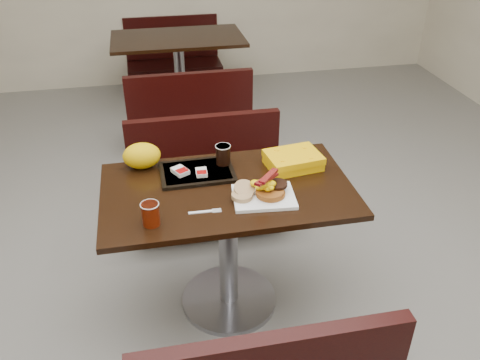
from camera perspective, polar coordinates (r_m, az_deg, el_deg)
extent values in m
cube|color=gray|center=(2.89, -1.24, -13.51)|extent=(6.00, 7.00, 0.01)
cube|color=white|center=(2.34, 2.72, -1.91)|extent=(0.30, 0.25, 0.02)
cylinder|color=brown|center=(2.33, 3.49, -1.39)|extent=(0.17, 0.17, 0.03)
cylinder|color=black|center=(2.35, 4.28, -0.48)|extent=(0.11, 0.11, 0.01)
ellipsoid|color=yellow|center=(2.31, 2.75, -0.53)|extent=(0.11, 0.10, 0.05)
cylinder|color=tan|center=(2.31, 0.23, -1.79)|extent=(0.12, 0.12, 0.02)
cylinder|color=tan|center=(2.33, 0.49, -1.04)|extent=(0.11, 0.11, 0.06)
cylinder|color=maroon|center=(2.18, -10.10, -3.83)|extent=(0.10, 0.10, 0.10)
cube|color=white|center=(2.35, 5.64, -1.93)|extent=(0.02, 0.18, 0.00)
cube|color=#AD2E07|center=(2.46, -3.92, -0.16)|extent=(0.05, 0.05, 0.01)
cube|color=#8C0504|center=(2.49, -3.91, 0.23)|extent=(0.04, 0.04, 0.01)
cube|color=black|center=(2.53, -4.89, 0.90)|extent=(0.37, 0.26, 0.02)
cube|color=silver|center=(2.51, -6.80, 1.01)|extent=(0.09, 0.10, 0.02)
cube|color=silver|center=(2.49, -4.39, 0.87)|extent=(0.06, 0.08, 0.02)
cylinder|color=black|center=(2.56, -1.92, 2.89)|extent=(0.09, 0.09, 0.10)
cube|color=#F5B104|center=(2.58, 6.04, 2.24)|extent=(0.29, 0.24, 0.07)
ellipsoid|color=#FCA908|center=(2.60, -11.07, 2.72)|extent=(0.20, 0.16, 0.13)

